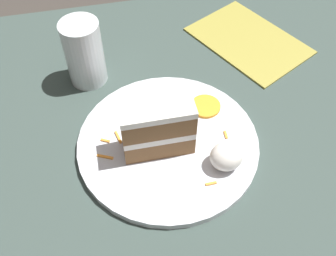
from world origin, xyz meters
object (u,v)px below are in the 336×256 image
Objects in this scene: cream_dollop at (226,156)px; menu_card at (248,41)px; plate at (168,143)px; drinking_glass at (85,57)px; orange_garnish at (206,106)px; cake_slice at (157,128)px.

cream_dollop reaches higher than menu_card.
plate is 2.38× the size of drinking_glass.
cream_dollop is at bearing 88.60° from orange_garnish.
cake_slice is 0.23m from drinking_glass.
plate is at bearing 18.28° from menu_card.
cake_slice reaches higher than cream_dollop.
orange_garnish is 0.23× the size of menu_card.
drinking_glass reaches higher than cake_slice.
cake_slice is at bearing 17.01° from menu_card.
orange_garnish is at bearing 124.50° from cake_slice.
drinking_glass reaches higher than orange_garnish.
cream_dollop is at bearing 126.94° from drinking_glass.
cream_dollop is 0.22× the size of menu_card.
cake_slice is 2.14× the size of orange_garnish.
cream_dollop is 0.33m from drinking_glass.
cream_dollop is at bearing 60.43° from cake_slice.
plate is 0.06m from cake_slice.
orange_garnish is (-0.08, -0.06, 0.01)m from plate.
orange_garnish is at bearing 145.79° from drinking_glass.
cream_dollop reaches higher than orange_garnish.
orange_garnish is 0.25m from drinking_glass.
menu_card is (-0.35, -0.04, -0.05)m from drinking_glass.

